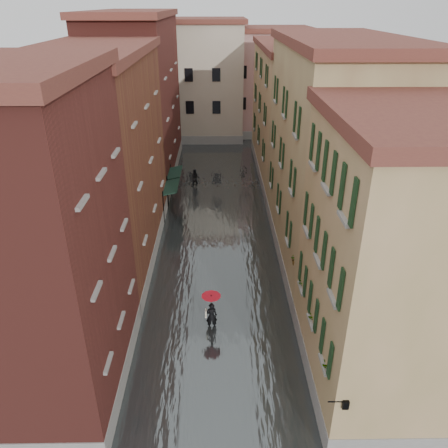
{
  "coord_description": "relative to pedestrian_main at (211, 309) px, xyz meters",
  "views": [
    {
      "loc": [
        0.1,
        -16.29,
        15.1
      ],
      "look_at": [
        0.45,
        7.42,
        3.0
      ],
      "focal_mm": 35.0,
      "sensor_mm": 36.0,
      "label": 1
    }
  ],
  "objects": [
    {
      "name": "building_end_pink",
      "position": [
        6.28,
        38.6,
        4.72
      ],
      "size": [
        10.0,
        9.0,
        12.0
      ],
      "primitive_type": "cube",
      "color": "tan",
      "rests_on": "ground"
    },
    {
      "name": "building_left_near",
      "position": [
        -6.72,
        -3.4,
        5.22
      ],
      "size": [
        6.0,
        8.0,
        13.0
      ],
      "primitive_type": "cube",
      "color": "maroon",
      "rests_on": "ground"
    },
    {
      "name": "window_planters",
      "position": [
        4.4,
        -2.12,
        2.23
      ],
      "size": [
        0.59,
        8.31,
        0.84
      ],
      "color": "brown",
      "rests_on": "ground"
    },
    {
      "name": "pedestrian_main",
      "position": [
        0.0,
        0.0,
        0.0
      ],
      "size": [
        0.99,
        0.99,
        2.06
      ],
      "color": "black",
      "rests_on": "ground"
    },
    {
      "name": "building_right_near",
      "position": [
        7.28,
        -3.4,
        4.47
      ],
      "size": [
        6.0,
        8.0,
        11.5
      ],
      "primitive_type": "cube",
      "color": "#9A834F",
      "rests_on": "ground"
    },
    {
      "name": "building_right_far",
      "position": [
        7.28,
        22.6,
        4.47
      ],
      "size": [
        6.0,
        16.0,
        11.5
      ],
      "primitive_type": "cube",
      "color": "#9A834F",
      "rests_on": "ground"
    },
    {
      "name": "wall_lantern",
      "position": [
        4.61,
        -7.4,
        1.73
      ],
      "size": [
        0.71,
        0.22,
        0.35
      ],
      "color": "black",
      "rests_on": "ground"
    },
    {
      "name": "floodwater",
      "position": [
        0.28,
        11.6,
        -1.18
      ],
      "size": [
        10.0,
        60.0,
        0.2
      ],
      "primitive_type": "cube",
      "color": "#3E4344",
      "rests_on": "ground"
    },
    {
      "name": "building_right_mid",
      "position": [
        7.28,
        7.6,
        5.22
      ],
      "size": [
        6.0,
        14.0,
        13.0
      ],
      "primitive_type": "cube",
      "color": "tan",
      "rests_on": "ground"
    },
    {
      "name": "building_left_far",
      "position": [
        -6.72,
        22.6,
        5.72
      ],
      "size": [
        6.0,
        16.0,
        14.0
      ],
      "primitive_type": "cube",
      "color": "maroon",
      "rests_on": "ground"
    },
    {
      "name": "pedestrian_far",
      "position": [
        -1.66,
        19.38,
        -0.44
      ],
      "size": [
        0.85,
        0.67,
        1.68
      ],
      "primitive_type": "imported",
      "rotation": [
        0.0,
        0.0,
        0.05
      ],
      "color": "black",
      "rests_on": "ground"
    },
    {
      "name": "ground",
      "position": [
        0.28,
        -1.4,
        -1.28
      ],
      "size": [
        120.0,
        120.0,
        0.0
      ],
      "primitive_type": "plane",
      "color": "#575759",
      "rests_on": "ground"
    },
    {
      "name": "building_left_mid",
      "position": [
        -6.72,
        7.6,
        4.97
      ],
      "size": [
        6.0,
        14.0,
        12.5
      ],
      "primitive_type": "cube",
      "color": "brown",
      "rests_on": "ground"
    },
    {
      "name": "building_end_cream",
      "position": [
        -2.72,
        36.6,
        5.22
      ],
      "size": [
        12.0,
        9.0,
        13.0
      ],
      "primitive_type": "cube",
      "color": "beige",
      "rests_on": "ground"
    },
    {
      "name": "awning_far",
      "position": [
        -3.21,
        16.33,
        1.18
      ],
      "size": [
        1.09,
        2.86,
        2.8
      ],
      "color": "black",
      "rests_on": "ground"
    },
    {
      "name": "awning_near",
      "position": [
        -3.21,
        13.22,
        1.19
      ],
      "size": [
        1.09,
        2.99,
        2.8
      ],
      "color": "black",
      "rests_on": "ground"
    }
  ]
}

